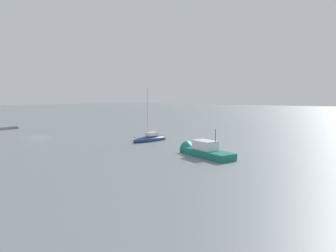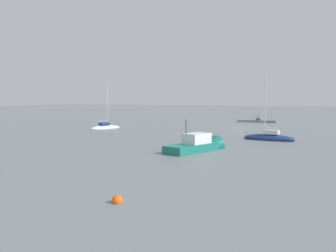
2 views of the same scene
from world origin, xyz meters
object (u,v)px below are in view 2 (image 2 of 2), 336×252
Objects in this scene: person_seated_grey_right at (257,119)px; sailboat_white_mid at (106,128)px; person_seated_brown_left at (259,119)px; sailboat_navy_near at (269,138)px; mooring_buoy_near at (117,201)px; motorboat_teal_far at (199,146)px; umbrella_open_green at (258,116)px.

sailboat_white_mid is (22.18, 33.39, -0.50)m from person_seated_grey_right.
person_seated_brown_left and person_seated_grey_right have the same top height.
sailboat_white_mid reaches higher than person_seated_grey_right.
mooring_buoy_near is (2.27, 34.88, -0.24)m from sailboat_navy_near.
mooring_buoy_near is (-3.03, 21.09, -0.37)m from motorboat_teal_far.
sailboat_navy_near is 14.77m from motorboat_teal_far.
person_seated_brown_left is 40.36m from sailboat_white_mid.
umbrella_open_green is 40.25m from sailboat_white_mid.
motorboat_teal_far is (5.29, 13.79, 0.12)m from sailboat_navy_near.
person_seated_grey_right is at bearing -2.27° from person_seated_brown_left.
umbrella_open_green reaches higher than person_seated_brown_left.
person_seated_grey_right is 0.09× the size of motorboat_teal_far.
mooring_buoy_near is (-29.51, 40.14, -0.21)m from sailboat_white_mid.
mooring_buoy_near is (-6.77, 73.47, -0.71)m from person_seated_brown_left.
motorboat_teal_far is (-4.01, 52.42, -1.20)m from umbrella_open_green.
umbrella_open_green reaches higher than mooring_buoy_near.
umbrella_open_green is 73.86m from mooring_buoy_near.
motorboat_teal_far is (-26.48, 19.05, 0.15)m from sailboat_white_mid.
sailboat_white_mid is (31.78, -5.26, -0.03)m from sailboat_navy_near.
person_seated_grey_right is at bearing 20.53° from sailboat_navy_near.
umbrella_open_green is (0.27, -0.04, 0.85)m from person_seated_brown_left.
mooring_buoy_near is at bearing -64.22° from motorboat_teal_far.
umbrella_open_green is 52.59m from motorboat_teal_far.
motorboat_teal_far is at bearing 97.54° from person_seated_brown_left.
person_seated_grey_right is 52.61m from motorboat_teal_far.
person_seated_grey_right is 39.82m from sailboat_navy_near.
motorboat_teal_far is at bearing -15.98° from sailboat_white_mid.
sailboat_white_mid reaches higher than person_seated_brown_left.
person_seated_brown_left is 0.08× the size of sailboat_navy_near.
umbrella_open_green is at bearing 111.99° from motorboat_teal_far.
sailboat_navy_near is at bearing 106.63° from person_seated_brown_left.
sailboat_navy_near is 32.21m from sailboat_white_mid.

